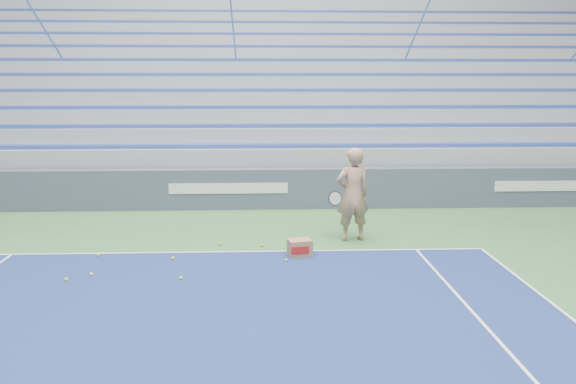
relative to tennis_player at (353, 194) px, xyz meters
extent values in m
cube|color=white|center=(-2.89, -0.80, -1.01)|extent=(10.97, 0.05, 0.00)
cube|color=#3F4960|center=(-2.89, 3.20, -0.47)|extent=(30.00, 0.30, 1.10)
cube|color=white|center=(-2.89, 3.04, -0.42)|extent=(3.20, 0.02, 0.28)
cube|color=white|center=(6.11, 3.04, -0.42)|extent=(3.40, 0.02, 0.28)
cube|color=#969A9E|center=(-2.89, 7.75, -0.47)|extent=(30.00, 8.50, 1.10)
cube|color=#969A9E|center=(-2.89, 7.75, 0.33)|extent=(30.00, 8.50, 0.50)
cube|color=#2A4298|center=(-2.89, 3.87, 0.63)|extent=(29.60, 0.42, 0.11)
cube|color=#969A9E|center=(-2.89, 8.17, 0.83)|extent=(30.00, 7.65, 0.50)
cube|color=#2A4298|center=(-2.89, 4.72, 1.13)|extent=(29.60, 0.42, 0.11)
cube|color=#969A9E|center=(-2.89, 8.60, 1.33)|extent=(30.00, 6.80, 0.50)
cube|color=#2A4298|center=(-2.89, 5.57, 1.63)|extent=(29.60, 0.42, 0.11)
cube|color=#969A9E|center=(-2.89, 9.02, 1.83)|extent=(30.00, 5.95, 0.50)
cube|color=#2A4298|center=(-2.89, 6.42, 2.13)|extent=(29.60, 0.42, 0.11)
cube|color=#969A9E|center=(-2.89, 9.45, 2.33)|extent=(30.00, 5.10, 0.50)
cube|color=#2A4298|center=(-2.89, 7.27, 2.63)|extent=(29.60, 0.42, 0.11)
cube|color=#969A9E|center=(-2.89, 9.87, 2.83)|extent=(30.00, 4.25, 0.50)
cube|color=#2A4298|center=(-2.89, 8.12, 3.13)|extent=(29.60, 0.42, 0.11)
cube|color=#969A9E|center=(-2.89, 10.30, 3.33)|extent=(30.00, 3.40, 0.50)
cube|color=#2A4298|center=(-2.89, 8.97, 3.63)|extent=(29.60, 0.42, 0.11)
cube|color=#969A9E|center=(-2.89, 10.72, 3.83)|extent=(30.00, 2.55, 0.50)
cube|color=#2A4298|center=(-2.89, 9.82, 4.13)|extent=(29.60, 0.42, 0.11)
cube|color=#969A9E|center=(-2.89, 11.15, 4.33)|extent=(30.00, 1.70, 0.50)
cube|color=#2A4298|center=(-2.89, 10.67, 4.63)|extent=(29.60, 0.42, 0.11)
cube|color=#969A9E|center=(-2.89, 11.57, 4.83)|extent=(30.00, 0.85, 0.50)
cube|color=#2A4298|center=(-2.89, 11.52, 5.13)|extent=(29.60, 0.42, 0.11)
cube|color=#969A9E|center=(-2.89, 12.30, 2.63)|extent=(31.00, 0.40, 7.30)
cylinder|color=#3476B6|center=(-8.89, 7.75, 3.58)|extent=(0.05, 8.53, 5.04)
cylinder|color=#3476B6|center=(-2.89, 7.75, 3.58)|extent=(0.05, 8.53, 5.04)
cylinder|color=#3476B6|center=(3.11, 7.75, 3.58)|extent=(0.05, 8.53, 5.04)
imported|color=tan|center=(0.00, 0.00, 0.00)|extent=(0.83, 0.63, 2.05)
cylinder|color=black|center=(-0.35, -0.25, -0.07)|extent=(0.12, 0.27, 0.08)
cylinder|color=beige|center=(-0.45, -0.53, 0.03)|extent=(0.29, 0.16, 0.28)
torus|color=black|center=(-0.45, -0.53, 0.03)|extent=(0.31, 0.18, 0.30)
cube|color=#A0704D|center=(-1.21, -1.10, -0.85)|extent=(0.52, 0.43, 0.34)
cube|color=#B21E19|center=(-1.21, -1.28, -0.85)|extent=(0.36, 0.09, 0.15)
sphere|color=yellow|center=(-2.86, -0.29, -0.99)|extent=(0.07, 0.07, 0.07)
sphere|color=yellow|center=(-5.38, -2.40, -0.99)|extent=(0.07, 0.07, 0.07)
sphere|color=yellow|center=(-3.71, -1.26, -0.99)|extent=(0.07, 0.07, 0.07)
sphere|color=yellow|center=(-1.50, -1.47, -0.99)|extent=(0.07, 0.07, 0.07)
sphere|color=yellow|center=(-5.23, -0.98, -0.99)|extent=(0.07, 0.07, 0.07)
sphere|color=yellow|center=(-3.39, -2.40, -0.99)|extent=(0.07, 0.07, 0.07)
sphere|color=yellow|center=(-1.98, -0.44, -0.99)|extent=(0.07, 0.07, 0.07)
sphere|color=yellow|center=(-5.02, -2.15, -0.99)|extent=(0.07, 0.07, 0.07)
camera|label=1|loc=(-1.89, -11.86, 2.41)|focal=35.00mm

